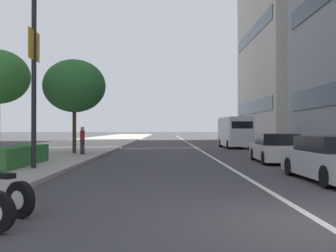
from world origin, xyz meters
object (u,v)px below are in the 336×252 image
(pedestrian_on_plaza, at_px, (82,140))
(street_tree_far_plaza, at_px, (74,86))
(car_far_down_avenue, at_px, (276,149))
(delivery_van_ahead, at_px, (235,132))
(car_lead_in_lane, at_px, (333,160))
(street_lamp_with_banners, at_px, (44,24))

(pedestrian_on_plaza, bearing_deg, street_tree_far_plaza, -69.15)
(car_far_down_avenue, height_order, delivery_van_ahead, delivery_van_ahead)
(car_lead_in_lane, bearing_deg, delivery_van_ahead, -3.01)
(delivery_van_ahead, bearing_deg, car_far_down_avenue, 175.64)
(street_lamp_with_banners, distance_m, pedestrian_on_plaza, 9.35)
(car_far_down_avenue, distance_m, street_lamp_with_banners, 11.64)
(car_lead_in_lane, bearing_deg, street_lamp_with_banners, 73.38)
(car_far_down_avenue, bearing_deg, pedestrian_on_plaza, 70.79)
(car_far_down_avenue, distance_m, delivery_van_ahead, 14.64)
(car_far_down_avenue, bearing_deg, car_lead_in_lane, -178.75)
(car_lead_in_lane, bearing_deg, street_tree_far_plaza, 40.45)
(delivery_van_ahead, distance_m, street_tree_far_plaza, 15.06)
(car_lead_in_lane, relative_size, pedestrian_on_plaza, 2.91)
(car_lead_in_lane, distance_m, delivery_van_ahead, 21.52)
(car_lead_in_lane, xyz_separation_m, pedestrian_on_plaza, (10.85, 9.83, 0.28))
(car_lead_in_lane, relative_size, street_lamp_with_banners, 0.51)
(car_far_down_avenue, xyz_separation_m, pedestrian_on_plaza, (3.96, 9.98, 0.30))
(car_lead_in_lane, xyz_separation_m, street_lamp_with_banners, (2.67, 9.58, 4.80))
(car_far_down_avenue, relative_size, pedestrian_on_plaza, 2.78)
(car_far_down_avenue, bearing_deg, street_tree_far_plaza, 67.30)
(car_lead_in_lane, xyz_separation_m, car_far_down_avenue, (6.89, -0.14, -0.02))
(delivery_van_ahead, distance_m, street_lamp_with_banners, 21.86)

